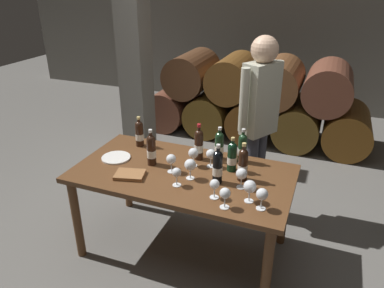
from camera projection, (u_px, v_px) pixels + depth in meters
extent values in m
plane|color=#66635E|center=(184.00, 248.00, 3.17)|extent=(14.00, 14.00, 0.00)
cube|color=slate|center=(279.00, 24.00, 6.11)|extent=(10.00, 0.24, 2.80)
cylinder|color=brown|center=(173.00, 106.00, 5.65)|extent=(0.60, 0.90, 0.60)
cylinder|color=brown|center=(212.00, 111.00, 5.44)|extent=(0.60, 0.90, 0.60)
cylinder|color=brown|center=(253.00, 116.00, 5.23)|extent=(0.60, 0.90, 0.60)
cylinder|color=brown|center=(298.00, 122.00, 5.02)|extent=(0.60, 0.90, 0.60)
cylinder|color=brown|center=(347.00, 129.00, 4.81)|extent=(0.60, 0.90, 0.60)
cylinder|color=brown|center=(192.00, 73.00, 5.31)|extent=(0.60, 0.90, 0.60)
cylinder|color=brown|center=(234.00, 77.00, 5.10)|extent=(0.60, 0.90, 0.60)
cylinder|color=brown|center=(279.00, 82.00, 4.89)|extent=(0.60, 0.90, 0.60)
cylinder|color=brown|center=(329.00, 86.00, 4.68)|extent=(0.60, 0.90, 0.60)
cube|color=slate|center=(135.00, 52.00, 4.39)|extent=(0.32, 0.32, 2.60)
cube|color=brown|center=(183.00, 174.00, 2.85)|extent=(1.70, 0.90, 0.04)
cylinder|color=brown|center=(77.00, 219.00, 2.94)|extent=(0.07, 0.07, 0.72)
cylinder|color=brown|center=(267.00, 271.00, 2.43)|extent=(0.07, 0.07, 0.72)
cylinder|color=brown|center=(127.00, 175.00, 3.60)|extent=(0.07, 0.07, 0.72)
cylinder|color=brown|center=(285.00, 208.00, 3.09)|extent=(0.07, 0.07, 0.72)
cylinder|color=#19381E|center=(242.00, 150.00, 2.95)|extent=(0.07, 0.07, 0.20)
sphere|color=#19381E|center=(243.00, 138.00, 2.91)|extent=(0.07, 0.07, 0.07)
cylinder|color=#19381E|center=(243.00, 135.00, 2.89)|extent=(0.03, 0.03, 0.06)
cylinder|color=silver|center=(244.00, 130.00, 2.88)|extent=(0.03, 0.03, 0.02)
cylinder|color=silver|center=(242.00, 152.00, 2.96)|extent=(0.07, 0.07, 0.06)
cylinder|color=black|center=(217.00, 169.00, 2.65)|extent=(0.07, 0.07, 0.22)
sphere|color=black|center=(218.00, 156.00, 2.60)|extent=(0.07, 0.07, 0.07)
cylinder|color=black|center=(218.00, 152.00, 2.59)|extent=(0.03, 0.03, 0.07)
cylinder|color=silver|center=(218.00, 146.00, 2.57)|extent=(0.03, 0.03, 0.02)
cylinder|color=silver|center=(217.00, 171.00, 2.66)|extent=(0.07, 0.07, 0.07)
cylinder|color=black|center=(199.00, 147.00, 2.99)|extent=(0.07, 0.07, 0.22)
sphere|color=black|center=(199.00, 134.00, 2.94)|extent=(0.07, 0.07, 0.07)
cylinder|color=black|center=(199.00, 131.00, 2.93)|extent=(0.03, 0.03, 0.07)
cylinder|color=#B21E23|center=(199.00, 125.00, 2.91)|extent=(0.03, 0.03, 0.03)
cylinder|color=silver|center=(199.00, 148.00, 3.00)|extent=(0.07, 0.07, 0.07)
cylinder|color=black|center=(140.00, 136.00, 3.23)|extent=(0.07, 0.07, 0.19)
sphere|color=black|center=(139.00, 125.00, 3.19)|extent=(0.07, 0.07, 0.07)
cylinder|color=black|center=(139.00, 122.00, 3.18)|extent=(0.03, 0.03, 0.06)
cylinder|color=tan|center=(138.00, 118.00, 3.16)|extent=(0.03, 0.03, 0.02)
cylinder|color=silver|center=(140.00, 137.00, 3.24)|extent=(0.07, 0.07, 0.06)
cylinder|color=black|center=(243.00, 167.00, 2.69)|extent=(0.07, 0.07, 0.21)
sphere|color=black|center=(244.00, 154.00, 2.64)|extent=(0.07, 0.07, 0.07)
cylinder|color=black|center=(244.00, 150.00, 2.63)|extent=(0.03, 0.03, 0.07)
cylinder|color=tan|center=(244.00, 145.00, 2.61)|extent=(0.03, 0.03, 0.02)
cylinder|color=silver|center=(243.00, 168.00, 2.69)|extent=(0.07, 0.07, 0.06)
cylinder|color=black|center=(151.00, 152.00, 2.91)|extent=(0.07, 0.07, 0.21)
sphere|color=black|center=(151.00, 140.00, 2.86)|extent=(0.07, 0.07, 0.07)
cylinder|color=black|center=(151.00, 136.00, 2.85)|extent=(0.03, 0.03, 0.07)
cylinder|color=silver|center=(150.00, 131.00, 2.83)|extent=(0.03, 0.03, 0.02)
cylinder|color=silver|center=(152.00, 154.00, 2.91)|extent=(0.07, 0.07, 0.06)
cylinder|color=#19381E|center=(219.00, 148.00, 3.00)|extent=(0.07, 0.07, 0.20)
sphere|color=#19381E|center=(220.00, 136.00, 2.95)|extent=(0.07, 0.07, 0.07)
cylinder|color=#19381E|center=(220.00, 133.00, 2.94)|extent=(0.03, 0.03, 0.06)
cylinder|color=silver|center=(220.00, 129.00, 2.93)|extent=(0.03, 0.03, 0.02)
cylinder|color=silver|center=(219.00, 149.00, 3.00)|extent=(0.07, 0.07, 0.06)
cylinder|color=black|center=(232.00, 159.00, 2.82)|extent=(0.07, 0.07, 0.20)
sphere|color=black|center=(233.00, 147.00, 2.78)|extent=(0.07, 0.07, 0.07)
cylinder|color=black|center=(233.00, 144.00, 2.77)|extent=(0.03, 0.03, 0.06)
cylinder|color=tan|center=(233.00, 139.00, 2.75)|extent=(0.03, 0.03, 0.02)
cylinder|color=silver|center=(232.00, 160.00, 2.82)|extent=(0.07, 0.07, 0.06)
cylinder|color=white|center=(241.00, 187.00, 2.63)|extent=(0.06, 0.06, 0.00)
cylinder|color=white|center=(241.00, 182.00, 2.61)|extent=(0.01, 0.01, 0.07)
sphere|color=white|center=(242.00, 174.00, 2.58)|extent=(0.08, 0.08, 0.08)
cylinder|color=white|center=(214.00, 197.00, 2.51)|extent=(0.06, 0.06, 0.00)
cylinder|color=white|center=(214.00, 192.00, 2.49)|extent=(0.01, 0.01, 0.07)
sphere|color=white|center=(215.00, 184.00, 2.47)|extent=(0.07, 0.07, 0.07)
cylinder|color=white|center=(261.00, 208.00, 2.39)|extent=(0.06, 0.06, 0.00)
cylinder|color=white|center=(261.00, 203.00, 2.38)|extent=(0.01, 0.01, 0.07)
sphere|color=white|center=(262.00, 194.00, 2.34)|extent=(0.08, 0.08, 0.08)
cylinder|color=white|center=(193.00, 165.00, 2.93)|extent=(0.06, 0.06, 0.00)
cylinder|color=white|center=(193.00, 161.00, 2.91)|extent=(0.01, 0.01, 0.07)
sphere|color=white|center=(193.00, 153.00, 2.88)|extent=(0.08, 0.08, 0.08)
cylinder|color=white|center=(171.00, 172.00, 2.84)|extent=(0.06, 0.06, 0.00)
cylinder|color=white|center=(171.00, 167.00, 2.82)|extent=(0.01, 0.01, 0.07)
sphere|color=white|center=(171.00, 159.00, 2.79)|extent=(0.08, 0.08, 0.08)
cylinder|color=white|center=(211.00, 166.00, 2.92)|extent=(0.06, 0.06, 0.00)
cylinder|color=white|center=(211.00, 162.00, 2.90)|extent=(0.01, 0.01, 0.07)
sphere|color=white|center=(211.00, 154.00, 2.87)|extent=(0.08, 0.08, 0.08)
cylinder|color=white|center=(249.00, 201.00, 2.47)|extent=(0.06, 0.06, 0.00)
cylinder|color=white|center=(249.00, 196.00, 2.45)|extent=(0.01, 0.01, 0.07)
sphere|color=white|center=(250.00, 187.00, 2.42)|extent=(0.09, 0.09, 0.09)
cylinder|color=white|center=(190.00, 178.00, 2.75)|extent=(0.06, 0.06, 0.00)
cylinder|color=white|center=(190.00, 174.00, 2.73)|extent=(0.01, 0.01, 0.07)
sphere|color=white|center=(190.00, 165.00, 2.70)|extent=(0.09, 0.09, 0.09)
cylinder|color=white|center=(177.00, 185.00, 2.66)|extent=(0.06, 0.06, 0.00)
cylinder|color=white|center=(177.00, 180.00, 2.64)|extent=(0.01, 0.01, 0.07)
sphere|color=white|center=(177.00, 172.00, 2.61)|extent=(0.07, 0.07, 0.07)
cylinder|color=white|center=(224.00, 207.00, 2.41)|extent=(0.06, 0.06, 0.00)
cylinder|color=white|center=(225.00, 202.00, 2.39)|extent=(0.01, 0.01, 0.07)
sphere|color=white|center=(225.00, 193.00, 2.36)|extent=(0.07, 0.07, 0.07)
cube|color=#936038|center=(130.00, 175.00, 2.77)|extent=(0.25, 0.21, 0.03)
cylinder|color=white|center=(116.00, 157.00, 3.05)|extent=(0.24, 0.24, 0.01)
cylinder|color=#383842|center=(258.00, 172.00, 3.51)|extent=(0.11, 0.11, 0.85)
cylinder|color=#383842|center=(250.00, 176.00, 3.45)|extent=(0.11, 0.11, 0.85)
cube|color=#B2B29E|center=(261.00, 99.00, 3.16)|extent=(0.31, 0.37, 0.64)
cylinder|color=#B2B29E|center=(277.00, 91.00, 3.27)|extent=(0.08, 0.08, 0.54)
cylinder|color=#B2B29E|center=(244.00, 100.00, 3.03)|extent=(0.08, 0.08, 0.54)
sphere|color=tan|center=(265.00, 49.00, 2.98)|extent=(0.23, 0.23, 0.23)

